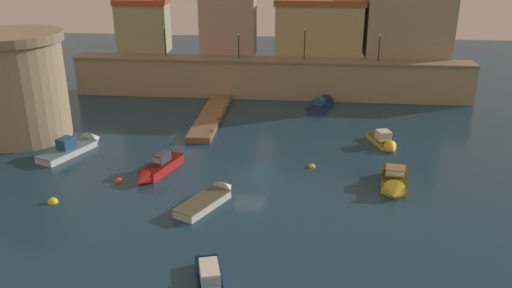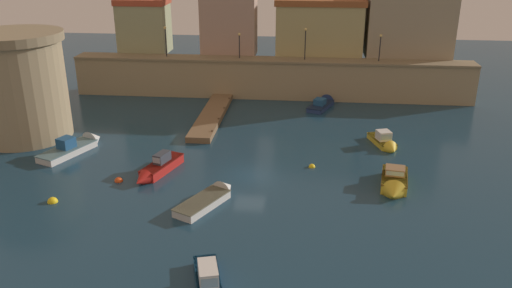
% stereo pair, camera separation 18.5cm
% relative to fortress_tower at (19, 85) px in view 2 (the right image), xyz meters
% --- Properties ---
extents(ground_plane, '(126.58, 126.58, 0.00)m').
position_rel_fortress_tower_xyz_m(ground_plane, '(22.30, -6.76, -5.06)').
color(ground_plane, '#19384C').
extents(quay_wall, '(46.83, 3.05, 4.63)m').
position_rel_fortress_tower_xyz_m(quay_wall, '(22.30, 15.72, -2.73)').
color(quay_wall, '#9E8966').
rests_on(quay_wall, ground).
extents(old_town_backdrop, '(40.45, 6.16, 8.73)m').
position_rel_fortress_tower_xyz_m(old_town_backdrop, '(27.28, 19.71, 3.20)').
color(old_town_backdrop, '#969A71').
rests_on(old_town_backdrop, ground).
extents(fortress_tower, '(9.09, 9.09, 9.99)m').
position_rel_fortress_tower_xyz_m(fortress_tower, '(0.00, 0.00, 0.00)').
color(fortress_tower, '#9E8966').
rests_on(fortress_tower, ground).
extents(pier_dock, '(2.36, 14.55, 0.70)m').
position_rel_fortress_tower_xyz_m(pier_dock, '(16.71, 7.06, -4.77)').
color(pier_dock, brown).
rests_on(pier_dock, ground).
extents(quay_lamp_0, '(0.32, 0.32, 3.55)m').
position_rel_fortress_tower_xyz_m(quay_lamp_0, '(9.82, 15.72, 1.92)').
color(quay_lamp_0, black).
rests_on(quay_lamp_0, quay_wall).
extents(quay_lamp_1, '(0.32, 0.32, 2.96)m').
position_rel_fortress_tower_xyz_m(quay_lamp_1, '(18.58, 15.72, 1.58)').
color(quay_lamp_1, black).
rests_on(quay_lamp_1, quay_wall).
extents(quay_lamp_2, '(0.32, 0.32, 3.64)m').
position_rel_fortress_tower_xyz_m(quay_lamp_2, '(26.24, 15.72, 1.97)').
color(quay_lamp_2, black).
rests_on(quay_lamp_2, quay_wall).
extents(quay_lamp_3, '(0.32, 0.32, 3.10)m').
position_rel_fortress_tower_xyz_m(quay_lamp_3, '(34.73, 15.72, 1.66)').
color(quay_lamp_3, black).
rests_on(quay_lamp_3, quay_wall).
extents(moored_boat_0, '(3.08, 6.00, 1.82)m').
position_rel_fortress_tower_xyz_m(moored_boat_0, '(14.84, -7.22, -4.55)').
color(moored_boat_0, red).
rests_on(moored_boat_0, ground).
extents(moored_boat_2, '(2.71, 4.72, 1.79)m').
position_rel_fortress_tower_xyz_m(moored_boat_2, '(33.97, 0.79, -4.65)').
color(moored_boat_2, gold).
rests_on(moored_boat_2, ground).
extents(moored_boat_3, '(3.56, 5.78, 1.74)m').
position_rel_fortress_tower_xyz_m(moored_boat_3, '(28.58, 12.68, -4.71)').
color(moored_boat_3, navy).
rests_on(moored_boat_3, ground).
extents(moored_boat_4, '(4.27, 7.01, 2.16)m').
position_rel_fortress_tower_xyz_m(moored_boat_4, '(6.22, -2.92, -4.63)').
color(moored_boat_4, silver).
rests_on(moored_boat_4, ground).
extents(moored_boat_5, '(2.64, 5.20, 1.87)m').
position_rel_fortress_tower_xyz_m(moored_boat_5, '(33.54, -7.96, -4.57)').
color(moored_boat_5, gold).
rests_on(moored_boat_5, ground).
extents(moored_boat_6, '(4.15, 5.97, 1.61)m').
position_rel_fortress_tower_xyz_m(moored_boat_6, '(20.06, -11.35, -4.72)').
color(moored_boat_6, silver).
rests_on(moored_boat_6, ground).
extents(mooring_buoy_0, '(0.55, 0.55, 0.55)m').
position_rel_fortress_tower_xyz_m(mooring_buoy_0, '(27.31, -4.51, -5.06)').
color(mooring_buoy_0, yellow).
rests_on(mooring_buoy_0, ground).
extents(mooring_buoy_1, '(0.75, 0.75, 0.75)m').
position_rel_fortress_tower_xyz_m(mooring_buoy_1, '(8.58, -12.66, -5.06)').
color(mooring_buoy_1, yellow).
rests_on(mooring_buoy_1, ground).
extents(mooring_buoy_2, '(0.66, 0.66, 0.66)m').
position_rel_fortress_tower_xyz_m(mooring_buoy_2, '(12.16, -8.79, -5.06)').
color(mooring_buoy_2, '#EA4C19').
rests_on(mooring_buoy_2, ground).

